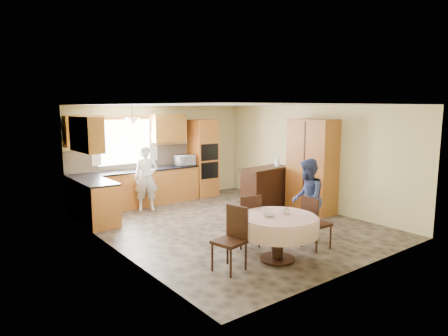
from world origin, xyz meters
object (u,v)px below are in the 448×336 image
at_px(chair_left, 233,235).
at_px(person_sink, 146,178).
at_px(oven_tower, 203,158).
at_px(person_dining, 307,199).
at_px(chair_back, 248,218).
at_px(cupboard, 312,166).
at_px(chair_right, 314,220).
at_px(sideboard, 266,189).
at_px(dining_table, 278,226).

relative_size(chair_left, person_sink, 0.63).
height_order(oven_tower, person_dining, oven_tower).
xyz_separation_m(oven_tower, person_dining, (-0.53, -4.21, -0.30)).
height_order(oven_tower, chair_back, oven_tower).
xyz_separation_m(cupboard, chair_left, (-3.63, -1.56, -0.55)).
bearing_deg(chair_right, chair_back, 51.10).
distance_m(sideboard, dining_table, 3.34).
distance_m(chair_back, person_dining, 1.25).
distance_m(cupboard, chair_left, 3.99).
bearing_deg(chair_left, chair_back, 113.59).
height_order(sideboard, person_sink, person_sink).
relative_size(oven_tower, person_dining, 1.40).
distance_m(oven_tower, chair_left, 5.22).
height_order(person_sink, person_dining, person_sink).
bearing_deg(oven_tower, chair_back, -113.73).
xyz_separation_m(cupboard, person_sink, (-3.05, 2.47, -0.32)).
relative_size(oven_tower, chair_back, 2.25).
bearing_deg(person_dining, cupboard, -177.88).
distance_m(chair_back, person_sink, 3.44).
height_order(cupboard, dining_table, cupboard).
relative_size(sideboard, chair_left, 1.37).
relative_size(chair_left, person_dining, 0.64).
distance_m(sideboard, cupboard, 1.25).
relative_size(chair_back, person_sink, 0.61).
bearing_deg(sideboard, person_sink, 138.66).
xyz_separation_m(sideboard, person_dining, (-0.92, -2.09, 0.28)).
distance_m(chair_right, person_sink, 4.34).
height_order(chair_right, person_dining, person_dining).
relative_size(cupboard, person_dining, 1.44).
bearing_deg(sideboard, oven_tower, 93.47).
height_order(oven_tower, chair_right, oven_tower).
distance_m(chair_left, person_dining, 2.06).
bearing_deg(person_dining, chair_right, 17.07).
height_order(chair_left, chair_back, chair_left).
xyz_separation_m(sideboard, chair_back, (-2.11, -1.80, 0.05)).
distance_m(oven_tower, person_sink, 2.06).
bearing_deg(person_dining, dining_table, -14.99).
xyz_separation_m(chair_left, chair_back, (0.84, 0.61, -0.02)).
height_order(sideboard, chair_back, sideboard).
bearing_deg(dining_table, person_dining, 20.93).
relative_size(person_sink, person_dining, 1.03).
xyz_separation_m(person_sink, person_dining, (1.45, -3.72, -0.02)).
distance_m(sideboard, chair_back, 2.77).
xyz_separation_m(sideboard, cupboard, (0.68, -0.84, 0.62)).
height_order(dining_table, person_dining, person_dining).
distance_m(sideboard, person_sink, 2.89).
relative_size(cupboard, chair_back, 2.31).
distance_m(sideboard, person_dining, 2.30).
bearing_deg(oven_tower, chair_right, -100.68).
bearing_deg(person_dining, sideboard, -149.53).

